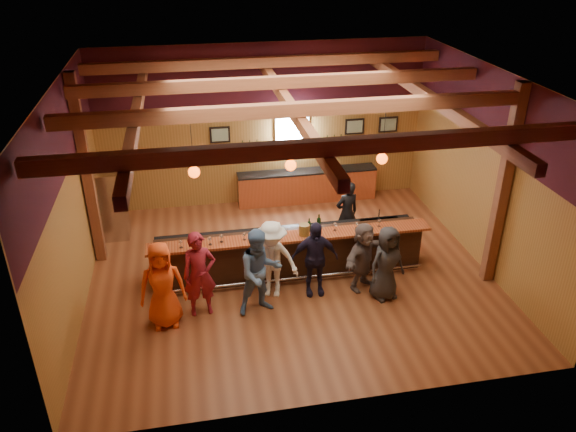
{
  "coord_description": "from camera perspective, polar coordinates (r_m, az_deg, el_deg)",
  "views": [
    {
      "loc": [
        -2.06,
        -10.69,
        7.16
      ],
      "look_at": [
        0.0,
        0.3,
        1.35
      ],
      "focal_mm": 35.0,
      "sensor_mm": 36.0,
      "label": 1
    }
  ],
  "objects": [
    {
      "name": "room",
      "position": [
        11.63,
        0.22,
        7.62
      ],
      "size": [
        9.04,
        9.0,
        4.52
      ],
      "color": "brown",
      "rests_on": "ground"
    },
    {
      "name": "bar_counter",
      "position": [
        12.88,
        0.2,
        -3.57
      ],
      "size": [
        6.3,
        1.07,
        1.11
      ],
      "color": "black",
      "rests_on": "ground"
    },
    {
      "name": "back_bar_cabinet",
      "position": [
        16.22,
        1.94,
        3.1
      ],
      "size": [
        4.0,
        0.52,
        0.95
      ],
      "color": "maroon",
      "rests_on": "ground"
    },
    {
      "name": "window",
      "position": [
        15.77,
        0.42,
        8.54
      ],
      "size": [
        0.95,
        0.09,
        0.95
      ],
      "color": "silver",
      "rests_on": "room"
    },
    {
      "name": "framed_pictures",
      "position": [
        15.92,
        3.52,
        8.87
      ],
      "size": [
        5.35,
        0.05,
        0.45
      ],
      "color": "black",
      "rests_on": "room"
    },
    {
      "name": "wine_shelves",
      "position": [
        15.85,
        0.46,
        6.99
      ],
      "size": [
        3.0,
        0.18,
        0.3
      ],
      "color": "maroon",
      "rests_on": "room"
    },
    {
      "name": "pendant_lights",
      "position": [
        11.76,
        0.27,
        5.22
      ],
      "size": [
        4.24,
        0.24,
        1.37
      ],
      "color": "black",
      "rests_on": "room"
    },
    {
      "name": "stainless_fridge",
      "position": [
        14.83,
        -17.48,
        1.14
      ],
      "size": [
        0.7,
        0.7,
        1.8
      ],
      "primitive_type": "cube",
      "color": "silver",
      "rests_on": "ground"
    },
    {
      "name": "customer_orange",
      "position": [
        11.29,
        -12.65,
        -6.87
      ],
      "size": [
        0.93,
        0.63,
        1.84
      ],
      "primitive_type": "imported",
      "rotation": [
        0.0,
        0.0,
        0.05
      ],
      "color": "#ED4816",
      "rests_on": "ground"
    },
    {
      "name": "customer_redvest",
      "position": [
        11.46,
        -8.97,
        -5.88
      ],
      "size": [
        0.72,
        0.52,
        1.85
      ],
      "primitive_type": "imported",
      "rotation": [
        0.0,
        0.0,
        0.11
      ],
      "color": "maroon",
      "rests_on": "ground"
    },
    {
      "name": "customer_denim",
      "position": [
        11.37,
        -2.86,
        -5.71
      ],
      "size": [
        1.04,
        0.88,
        1.9
      ],
      "primitive_type": "imported",
      "rotation": [
        0.0,
        0.0,
        0.19
      ],
      "color": "#577DAE",
      "rests_on": "ground"
    },
    {
      "name": "customer_white",
      "position": [
        11.88,
        -1.66,
        -4.45
      ],
      "size": [
        1.3,
        1.02,
        1.77
      ],
      "primitive_type": "imported",
      "rotation": [
        0.0,
        0.0,
        -0.36
      ],
      "color": "white",
      "rests_on": "ground"
    },
    {
      "name": "customer_navy",
      "position": [
        11.96,
        2.7,
        -4.34
      ],
      "size": [
        1.04,
        0.48,
        1.73
      ],
      "primitive_type": "imported",
      "rotation": [
        0.0,
        0.0,
        -0.06
      ],
      "color": "#1B1830",
      "rests_on": "ground"
    },
    {
      "name": "customer_brown",
      "position": [
        12.29,
        7.65,
        -4.07
      ],
      "size": [
        1.46,
        1.23,
        1.57
      ],
      "primitive_type": "imported",
      "rotation": [
        0.0,
        0.0,
        0.62
      ],
      "color": "#645450",
      "rests_on": "ground"
    },
    {
      "name": "customer_dark",
      "position": [
        12.02,
        9.98,
        -4.74
      ],
      "size": [
        0.94,
        0.74,
        1.68
      ],
      "primitive_type": "imported",
      "rotation": [
        0.0,
        0.0,
        0.28
      ],
      "color": "#2A2A2C",
      "rests_on": "ground"
    },
    {
      "name": "bartender",
      "position": [
        13.9,
        5.99,
        0.27
      ],
      "size": [
        0.7,
        0.54,
        1.69
      ],
      "primitive_type": "imported",
      "rotation": [
        0.0,
        0.0,
        3.39
      ],
      "color": "black",
      "rests_on": "ground"
    },
    {
      "name": "ice_bucket",
      "position": [
        12.28,
        1.66,
        -1.41
      ],
      "size": [
        0.23,
        0.23,
        0.25
      ],
      "primitive_type": "cylinder",
      "color": "brown",
      "rests_on": "bar_counter"
    },
    {
      "name": "bottle_a",
      "position": [
        12.43,
        2.16,
        -1.05
      ],
      "size": [
        0.07,
        0.07,
        0.32
      ],
      "color": "black",
      "rests_on": "bar_counter"
    },
    {
      "name": "bottle_b",
      "position": [
        12.47,
        3.15,
        -0.81
      ],
      "size": [
        0.08,
        0.08,
        0.39
      ],
      "color": "black",
      "rests_on": "bar_counter"
    },
    {
      "name": "glass_a",
      "position": [
        12.0,
        -10.85,
        -2.63
      ],
      "size": [
        0.08,
        0.08,
        0.19
      ],
      "color": "silver",
      "rests_on": "bar_counter"
    },
    {
      "name": "glass_b",
      "position": [
        12.01,
        -7.96,
        -2.31
      ],
      "size": [
        0.09,
        0.09,
        0.2
      ],
      "color": "silver",
      "rests_on": "bar_counter"
    },
    {
      "name": "glass_c",
      "position": [
        12.08,
        -6.78,
        -2.08
      ],
      "size": [
        0.08,
        0.08,
        0.19
      ],
      "color": "silver",
      "rests_on": "bar_counter"
    },
    {
      "name": "glass_d",
      "position": [
        12.12,
        -4.47,
        -1.9
      ],
      "size": [
        0.08,
        0.08,
        0.18
      ],
      "color": "silver",
      "rests_on": "bar_counter"
    },
    {
      "name": "glass_e",
      "position": [
        12.23,
        -0.93,
        -1.52
      ],
      "size": [
        0.08,
        0.08,
        0.18
      ],
      "color": "silver",
      "rests_on": "bar_counter"
    },
    {
      "name": "glass_f",
      "position": [
        12.48,
        4.81,
        -0.91
      ],
      "size": [
        0.09,
        0.09,
        0.2
      ],
      "color": "silver",
      "rests_on": "bar_counter"
    },
    {
      "name": "glass_g",
      "position": [
        12.63,
        6.98,
        -0.79
      ],
      "size": [
        0.07,
        0.07,
        0.16
      ],
      "color": "silver",
      "rests_on": "bar_counter"
    },
    {
      "name": "glass_h",
      "position": [
        12.78,
        9.26,
        -0.56
      ],
      "size": [
        0.08,
        0.08,
        0.18
      ],
      "color": "silver",
      "rests_on": "bar_counter"
    }
  ]
}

